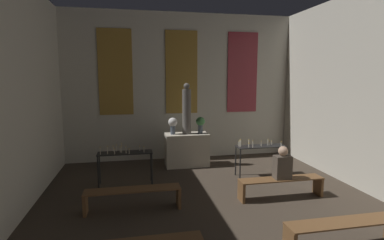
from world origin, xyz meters
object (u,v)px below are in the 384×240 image
object	(u,v)px
pew_back_right	(281,184)
person_seated	(282,164)
flower_vase_left	(173,124)
candle_rack_left	(125,157)
flower_vase_right	(200,123)
pew_back_left	(133,195)
altar	(187,150)
statue	(187,110)
candle_rack_right	(260,150)
pew_third_right	(344,229)

from	to	relation	value
pew_back_right	person_seated	bearing A→B (deg)	-0.00
flower_vase_left	pew_back_right	size ratio (longest dim) A/B	0.26
candle_rack_left	flower_vase_left	bearing A→B (deg)	43.88
person_seated	pew_back_right	bearing A→B (deg)	180.00
flower_vase_right	pew_back_left	world-z (taller)	flower_vase_right
flower_vase_left	flower_vase_right	world-z (taller)	same
altar	statue	world-z (taller)	statue
statue	flower_vase_right	bearing A→B (deg)	0.00
flower_vase_left	candle_rack_right	bearing A→B (deg)	-31.03
pew_third_right	pew_back_left	bearing A→B (deg)	147.74
altar	person_seated	bearing A→B (deg)	-60.10
flower_vase_right	pew_third_right	distance (m)	5.05
pew_third_right	person_seated	distance (m)	2.06
pew_third_right	flower_vase_right	bearing A→B (deg)	103.78
statue	pew_back_left	distance (m)	3.50
pew_back_left	pew_back_right	world-z (taller)	same
flower_vase_right	pew_back_left	xyz separation A→B (m)	(-2.01, -2.80, -0.96)
candle_rack_right	flower_vase_left	bearing A→B (deg)	148.97
flower_vase_left	altar	bearing A→B (deg)	0.00
altar	statue	distance (m)	1.19
statue	flower_vase_right	xyz separation A→B (m)	(0.42, 0.00, -0.40)
pew_third_right	pew_back_left	size ratio (longest dim) A/B	1.00
statue	person_seated	size ratio (longest dim) A/B	2.08
flower_vase_right	person_seated	xyz separation A→B (m)	(1.20, -2.80, -0.52)
flower_vase_right	pew_back_right	xyz separation A→B (m)	(1.18, -2.80, -0.96)
pew_third_right	pew_back_right	bearing A→B (deg)	90.00
altar	pew_back_left	xyz separation A→B (m)	(-1.60, -2.80, -0.17)
altar	candle_rack_left	world-z (taller)	candle_rack_left
statue	pew_back_left	size ratio (longest dim) A/B	0.79
flower_vase_right	candle_rack_left	xyz separation A→B (m)	(-2.19, -1.31, -0.58)
altar	flower_vase_left	xyz separation A→B (m)	(-0.42, -0.00, 0.80)
flower_vase_right	candle_rack_right	bearing A→B (deg)	-44.20
person_seated	pew_back_left	bearing A→B (deg)	180.00
flower_vase_left	candle_rack_left	distance (m)	1.97
flower_vase_right	candle_rack_left	world-z (taller)	flower_vase_right
candle_rack_left	person_seated	xyz separation A→B (m)	(3.39, -1.49, 0.05)
statue	person_seated	distance (m)	3.36
person_seated	candle_rack_right	bearing A→B (deg)	84.29
statue	person_seated	xyz separation A→B (m)	(1.61, -2.80, -0.92)
altar	candle_rack_right	world-z (taller)	candle_rack_right
flower_vase_left	pew_back_right	bearing A→B (deg)	-54.34
candle_rack_left	pew_back_left	xyz separation A→B (m)	(0.18, -1.49, -0.39)
flower_vase_right	pew_third_right	xyz separation A→B (m)	(1.18, -4.82, -0.96)
pew_back_right	altar	bearing A→B (deg)	119.66
flower_vase_left	candle_rack_right	world-z (taller)	flower_vase_left
candle_rack_left	person_seated	world-z (taller)	person_seated
statue	pew_back_right	size ratio (longest dim) A/B	0.79
flower_vase_left	pew_back_left	world-z (taller)	flower_vase_left
flower_vase_left	pew_back_left	size ratio (longest dim) A/B	0.26
flower_vase_left	candle_rack_left	xyz separation A→B (m)	(-1.36, -1.31, -0.58)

